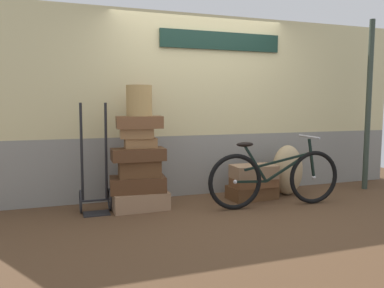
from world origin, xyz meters
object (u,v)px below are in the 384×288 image
suitcase_5 (137,133)px  luggage_trolley (95,186)px  burlap_sack (287,170)px  bicycle (275,178)px  suitcase_9 (254,172)px  suitcase_8 (254,182)px  suitcase_0 (140,200)px  suitcase_4 (141,143)px  suitcase_2 (139,168)px  suitcase_7 (252,192)px  suitcase_1 (138,184)px  suitcase_3 (138,154)px  suitcase_6 (139,122)px  wicker_basket (139,101)px

suitcase_5 → luggage_trolley: bearing=-179.3°
burlap_sack → bicycle: (-0.50, -0.50, 0.01)m
suitcase_9 → suitcase_8: bearing=-40.3°
burlap_sack → suitcase_8: bearing=-171.5°
suitcase_0 → suitcase_4: bearing=15.3°
suitcase_0 → suitcase_2: (-0.00, 0.01, 0.40)m
suitcase_7 → burlap_sack: 0.65m
luggage_trolley → suitcase_0: bearing=-4.4°
suitcase_1 → suitcase_2: size_ratio=1.34×
suitcase_5 → suitcase_3: bearing=-60.5°
suitcase_7 → luggage_trolley: size_ratio=0.49×
suitcase_9 → burlap_sack: (0.59, 0.08, -0.03)m
suitcase_2 → burlap_sack: burlap_sack is taller
suitcase_0 → suitcase_4: size_ratio=1.77×
suitcase_5 → luggage_trolley: luggage_trolley is taller
suitcase_0 → suitcase_9: (1.56, -0.03, 0.28)m
suitcase_2 → bicycle: bicycle is taller
suitcase_7 → bicycle: 0.53m
suitcase_3 → suitcase_2: bearing=65.0°
burlap_sack → bicycle: 0.71m
suitcase_1 → luggage_trolley: 0.51m
suitcase_8 → suitcase_9: bearing=137.5°
suitcase_5 → suitcase_7: bearing=7.0°
burlap_sack → suitcase_7: bearing=-175.4°
suitcase_9 → luggage_trolley: luggage_trolley is taller
suitcase_7 → suitcase_9: 0.30m
burlap_sack → bicycle: size_ratio=0.40×
suitcase_6 → luggage_trolley: 0.93m
luggage_trolley → suitcase_2: bearing=-3.7°
suitcase_7 → bicycle: size_ratio=0.36×
suitcase_2 → suitcase_9: 1.56m
suitcase_1 → luggage_trolley: bearing=-178.2°
suitcase_5 → bicycle: (1.68, -0.43, -0.58)m
suitcase_4 → suitcase_8: bearing=2.8°
suitcase_4 → bicycle: (1.62, -0.45, -0.46)m
suitcase_9 → suitcase_0: bearing=-179.3°
suitcase_2 → luggage_trolley: luggage_trolley is taller
luggage_trolley → burlap_sack: luggage_trolley is taller
suitcase_8 → luggage_trolley: 2.10m
suitcase_4 → suitcase_8: size_ratio=0.65×
suitcase_5 → suitcase_9: bearing=5.7°
luggage_trolley → bicycle: 2.23m
suitcase_6 → suitcase_5: bearing=174.1°
suitcase_3 → suitcase_6: size_ratio=1.16×
suitcase_6 → burlap_sack: suitcase_6 is taller
suitcase_1 → wicker_basket: wicker_basket is taller
suitcase_4 → burlap_sack: suitcase_4 is taller
suitcase_3 → suitcase_6: 0.39m
suitcase_6 → suitcase_7: 1.84m
burlap_sack → suitcase_9: bearing=-171.8°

